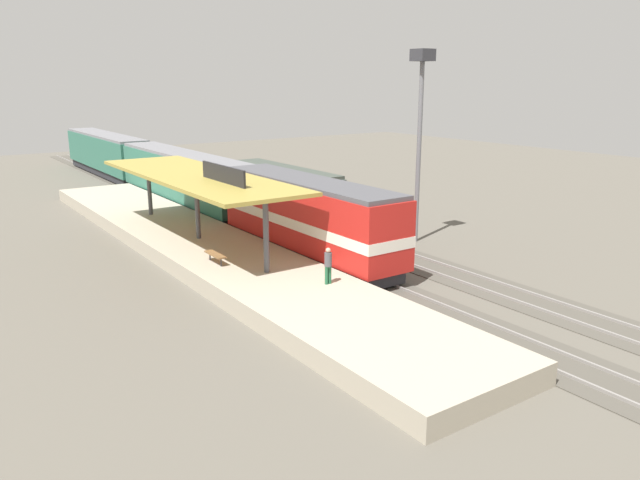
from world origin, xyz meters
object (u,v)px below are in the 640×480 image
at_px(passenger_carriage_rear, 106,154).
at_px(freight_car, 282,191).
at_px(light_mast, 421,106).
at_px(person_waiting, 328,264).
at_px(platform_bench, 215,255).
at_px(locomotive, 308,218).
at_px(passenger_carriage_front, 183,178).

xyz_separation_m(passenger_carriage_rear, freight_car, (4.60, -28.52, -0.34)).
bearing_deg(freight_car, light_mast, -73.64).
height_order(light_mast, person_waiting, light_mast).
height_order(freight_car, light_mast, light_mast).
bearing_deg(platform_bench, passenger_carriage_rear, 81.32).
height_order(locomotive, light_mast, light_mast).
relative_size(platform_bench, freight_car, 0.14).
distance_m(locomotive, passenger_carriage_rear, 38.80).
xyz_separation_m(passenger_carriage_rear, person_waiting, (-3.19, -45.25, -0.46)).
xyz_separation_m(passenger_carriage_front, freight_car, (4.60, -7.72, -0.34)).
bearing_deg(locomotive, passenger_carriage_front, 90.00).
distance_m(platform_bench, passenger_carriage_front, 19.49).
xyz_separation_m(locomotive, passenger_carriage_rear, (0.00, 38.80, -0.10)).
distance_m(platform_bench, locomotive, 6.12).
bearing_deg(locomotive, passenger_carriage_rear, 90.00).
bearing_deg(passenger_carriage_rear, freight_car, -80.84).
distance_m(passenger_carriage_rear, freight_car, 28.89).
distance_m(locomotive, passenger_carriage_front, 18.00).
xyz_separation_m(locomotive, person_waiting, (-3.19, -6.45, -0.56)).
distance_m(passenger_carriage_front, light_mast, 21.09).
bearing_deg(light_mast, passenger_carriage_rear, 101.19).
bearing_deg(passenger_carriage_rear, platform_bench, -98.68).
height_order(platform_bench, passenger_carriage_front, passenger_carriage_front).
height_order(platform_bench, person_waiting, person_waiting).
height_order(locomotive, passenger_carriage_front, locomotive).
bearing_deg(platform_bench, passenger_carriage_front, 72.05).
bearing_deg(light_mast, person_waiting, -152.10).
bearing_deg(passenger_carriage_front, passenger_carriage_rear, 90.00).
bearing_deg(passenger_carriage_rear, light_mast, -78.81).
relative_size(passenger_carriage_rear, freight_car, 1.67).
bearing_deg(platform_bench, freight_car, 45.53).
relative_size(locomotive, light_mast, 1.23).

